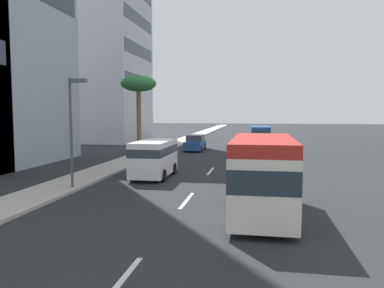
# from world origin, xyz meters

# --- Properties ---
(ground_plane) EXTENTS (198.00, 198.00, 0.00)m
(ground_plane) POSITION_xyz_m (31.50, 0.00, 0.00)
(ground_plane) COLOR #26282B
(sidewalk_right) EXTENTS (162.00, 2.57, 0.15)m
(sidewalk_right) POSITION_xyz_m (31.50, 7.16, 0.07)
(sidewalk_right) COLOR #B2ADA3
(sidewalk_right) RESTS_ON ground_plane
(lane_stripe_near) EXTENTS (3.20, 0.16, 0.01)m
(lane_stripe_near) POSITION_xyz_m (5.12, 0.00, 0.01)
(lane_stripe_near) COLOR silver
(lane_stripe_near) RESTS_ON ground_plane
(lane_stripe_mid) EXTENTS (3.20, 0.16, 0.01)m
(lane_stripe_mid) POSITION_xyz_m (13.69, 0.00, 0.01)
(lane_stripe_mid) COLOR silver
(lane_stripe_mid) RESTS_ON ground_plane
(lane_stripe_far) EXTENTS (3.20, 0.16, 0.01)m
(lane_stripe_far) POSITION_xyz_m (22.41, 0.00, 0.01)
(lane_stripe_far) COLOR silver
(lane_stripe_far) RESTS_ON ground_plane
(van_lead) EXTENTS (4.94, 2.14, 2.44)m
(van_lead) POSITION_xyz_m (39.49, -3.47, 1.39)
(van_lead) COLOR #1E478C
(van_lead) RESTS_ON ground_plane
(car_second) EXTENTS (4.68, 1.90, 1.64)m
(car_second) POSITION_xyz_m (18.72, -3.49, 0.78)
(car_second) COLOR #A51E1E
(car_second) RESTS_ON ground_plane
(car_third) EXTENTS (4.34, 1.82, 1.66)m
(car_third) POSITION_xyz_m (35.82, 3.29, 0.78)
(car_third) COLOR #1E478C
(car_third) RESTS_ON ground_plane
(van_fourth) EXTENTS (4.67, 2.08, 2.26)m
(van_fourth) POSITION_xyz_m (19.48, 3.15, 1.30)
(van_fourth) COLOR white
(van_fourth) RESTS_ON ground_plane
(minibus_fifth) EXTENTS (6.46, 2.43, 3.04)m
(minibus_fifth) POSITION_xyz_m (11.75, -3.36, 1.67)
(minibus_fifth) COLOR silver
(minibus_fifth) RESTS_ON ground_plane
(palm_tree) EXTENTS (3.28, 3.28, 7.23)m
(palm_tree) POSITION_xyz_m (30.81, 7.76, 6.43)
(palm_tree) COLOR brown
(palm_tree) RESTS_ON sidewalk_right
(street_lamp) EXTENTS (0.24, 0.97, 5.61)m
(street_lamp) POSITION_xyz_m (14.97, 6.14, 3.70)
(street_lamp) COLOR #4C4C51
(street_lamp) RESTS_ON sidewalk_right
(office_tower_far) EXTENTS (13.05, 12.96, 34.24)m
(office_tower_far) POSITION_xyz_m (47.51, 19.43, 17.12)
(office_tower_far) COLOR #BCBCC1
(office_tower_far) RESTS_ON ground_plane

